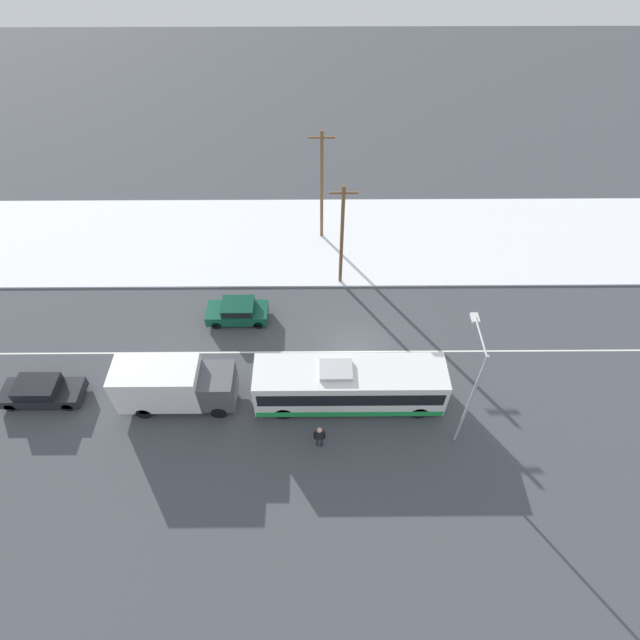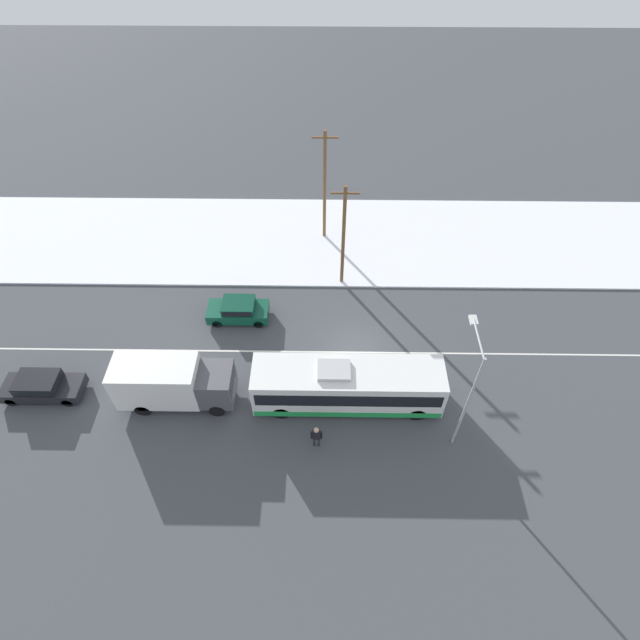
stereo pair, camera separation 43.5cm
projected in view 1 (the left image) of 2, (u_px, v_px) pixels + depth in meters
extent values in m
plane|color=#424449|center=(356.00, 352.00, 31.81)|extent=(120.00, 120.00, 0.00)
cube|color=white|center=(348.00, 239.00, 39.32)|extent=(80.00, 10.67, 0.12)
cube|color=silver|center=(356.00, 352.00, 31.81)|extent=(60.00, 0.12, 0.00)
cube|color=white|center=(349.00, 385.00, 28.20)|extent=(10.70, 2.55, 2.60)
cube|color=black|center=(350.00, 382.00, 27.97)|extent=(10.27, 2.57, 0.99)
cube|color=green|center=(349.00, 395.00, 29.00)|extent=(10.59, 2.57, 0.47)
cube|color=#B2B2B2|center=(336.00, 370.00, 27.15)|extent=(1.80, 1.40, 0.24)
cylinder|color=black|center=(419.00, 412.00, 28.26)|extent=(1.00, 0.28, 1.00)
cylinder|color=black|center=(414.00, 379.00, 29.78)|extent=(1.00, 0.28, 1.00)
cylinder|color=black|center=(283.00, 413.00, 28.22)|extent=(1.00, 0.28, 1.00)
cylinder|color=black|center=(285.00, 380.00, 29.75)|extent=(1.00, 0.28, 1.00)
cube|color=silver|center=(159.00, 384.00, 27.94)|extent=(4.72, 2.30, 2.69)
cube|color=#4C4C51|center=(218.00, 386.00, 28.18)|extent=(1.90, 2.18, 2.10)
cube|color=black|center=(234.00, 382.00, 27.87)|extent=(0.06, 1.96, 0.92)
cylinder|color=black|center=(219.00, 412.00, 28.30)|extent=(0.90, 0.26, 0.90)
cylinder|color=black|center=(223.00, 382.00, 29.67)|extent=(0.90, 0.26, 0.90)
cylinder|color=black|center=(144.00, 413.00, 28.28)|extent=(0.90, 0.26, 0.90)
cylinder|color=black|center=(152.00, 383.00, 29.65)|extent=(0.90, 0.26, 0.90)
cube|color=#0F4733|center=(238.00, 313.00, 33.25)|extent=(4.05, 1.80, 0.74)
cube|color=#0D3C2B|center=(238.00, 307.00, 32.78)|extent=(2.10, 1.66, 0.54)
cube|color=black|center=(238.00, 306.00, 32.77)|extent=(1.94, 1.69, 0.43)
cylinder|color=black|center=(217.00, 325.00, 32.92)|extent=(0.64, 0.22, 0.64)
cylinder|color=black|center=(220.00, 308.00, 33.98)|extent=(0.64, 0.22, 0.64)
cylinder|color=black|center=(258.00, 325.00, 32.93)|extent=(0.64, 0.22, 0.64)
cylinder|color=black|center=(260.00, 307.00, 33.99)|extent=(0.64, 0.22, 0.64)
cube|color=black|center=(43.00, 393.00, 29.05)|extent=(4.60, 1.80, 0.67)
cube|color=black|center=(37.00, 387.00, 28.59)|extent=(2.39, 1.66, 0.58)
cube|color=black|center=(37.00, 387.00, 28.58)|extent=(2.20, 1.69, 0.46)
cylinder|color=black|center=(68.00, 406.00, 28.71)|extent=(0.64, 0.22, 0.64)
cylinder|color=black|center=(76.00, 384.00, 29.76)|extent=(0.64, 0.22, 0.64)
cylinder|color=black|center=(10.00, 407.00, 28.69)|extent=(0.64, 0.22, 0.64)
cylinder|color=black|center=(21.00, 384.00, 29.75)|extent=(0.64, 0.22, 0.64)
cylinder|color=#23232D|center=(317.00, 442.00, 27.10)|extent=(0.13, 0.13, 0.82)
cylinder|color=#23232D|center=(322.00, 442.00, 27.10)|extent=(0.13, 0.13, 0.82)
cube|color=black|center=(320.00, 435.00, 26.54)|extent=(0.43, 0.23, 0.68)
sphere|color=tan|center=(320.00, 430.00, 26.18)|extent=(0.29, 0.29, 0.29)
cylinder|color=black|center=(314.00, 435.00, 26.57)|extent=(0.11, 0.11, 0.65)
cylinder|color=black|center=(325.00, 435.00, 26.57)|extent=(0.11, 0.11, 0.65)
cylinder|color=#9EA3A8|center=(469.00, 402.00, 24.85)|extent=(0.14, 0.14, 7.52)
cylinder|color=#9EA3A8|center=(481.00, 337.00, 23.00)|extent=(0.10, 2.47, 0.10)
cube|color=silver|center=(475.00, 318.00, 23.88)|extent=(0.36, 0.60, 0.16)
cylinder|color=brown|center=(342.00, 238.00, 33.18)|extent=(0.24, 0.24, 8.02)
cube|color=brown|center=(344.00, 193.00, 30.58)|extent=(1.80, 0.12, 0.12)
cylinder|color=brown|center=(322.00, 188.00, 36.36)|extent=(0.24, 0.24, 8.87)
cube|color=brown|center=(322.00, 137.00, 33.44)|extent=(1.80, 0.12, 0.12)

